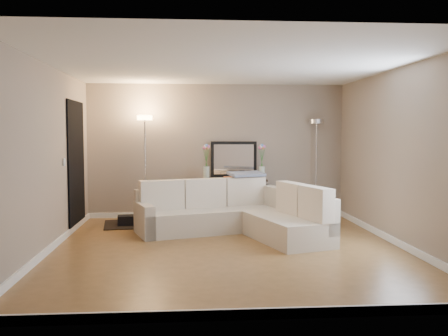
{
  "coord_description": "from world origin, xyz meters",
  "views": [
    {
      "loc": [
        -0.59,
        -7.02,
        1.65
      ],
      "look_at": [
        0.0,
        0.8,
        1.1
      ],
      "focal_mm": 40.0,
      "sensor_mm": 36.0,
      "label": 1
    }
  ],
  "objects": [
    {
      "name": "wall_right",
      "position": [
        2.51,
        0.0,
        1.3
      ],
      "size": [
        0.02,
        5.5,
        2.6
      ],
      "primitive_type": "cube",
      "color": "gray",
      "rests_on": "ground"
    },
    {
      "name": "charcoal_rug",
      "position": [
        -1.42,
        2.02,
        0.01
      ],
      "size": [
        1.41,
        1.13,
        0.02
      ],
      "primitive_type": "cube",
      "rotation": [
        0.0,
        0.0,
        0.13
      ],
      "color": "black",
      "rests_on": "floor"
    },
    {
      "name": "baseboard_front",
      "position": [
        0.0,
        -2.73,
        0.05
      ],
      "size": [
        5.0,
        0.03,
        0.1
      ],
      "primitive_type": "cube",
      "color": "white",
      "rests_on": "ground"
    },
    {
      "name": "table_decor",
      "position": [
        0.31,
        2.4,
        0.82
      ],
      "size": [
        0.53,
        0.12,
        0.13
      ],
      "color": "#DA5C26",
      "rests_on": "console_table"
    },
    {
      "name": "wall_front",
      "position": [
        0.0,
        -2.76,
        1.3
      ],
      "size": [
        5.0,
        0.02,
        2.6
      ],
      "primitive_type": "cube",
      "color": "gray",
      "rests_on": "ground"
    },
    {
      "name": "flower_vase_left",
      "position": [
        -0.21,
        2.46,
        1.07
      ],
      "size": [
        0.15,
        0.12,
        0.66
      ],
      "color": "silver",
      "rests_on": "console_table"
    },
    {
      "name": "wall_back",
      "position": [
        0.0,
        2.76,
        1.3
      ],
      "size": [
        5.0,
        0.02,
        2.6
      ],
      "primitive_type": "cube",
      "color": "gray",
      "rests_on": "ground"
    },
    {
      "name": "doorway",
      "position": [
        -2.48,
        1.7,
        1.1
      ],
      "size": [
        0.02,
        1.2,
        2.2
      ],
      "primitive_type": "cube",
      "color": "black",
      "rests_on": "ground"
    },
    {
      "name": "console_table",
      "position": [
        0.24,
        2.45,
        0.44
      ],
      "size": [
        1.27,
        0.4,
        0.77
      ],
      "color": "black",
      "rests_on": "floor"
    },
    {
      "name": "switch_plate",
      "position": [
        -2.48,
        0.85,
        1.2
      ],
      "size": [
        0.02,
        0.08,
        0.12
      ],
      "primitive_type": "cube",
      "color": "white",
      "rests_on": "ground"
    },
    {
      "name": "wall_left",
      "position": [
        -2.51,
        0.0,
        1.3
      ],
      "size": [
        0.02,
        5.5,
        2.6
      ],
      "primitive_type": "cube",
      "color": "gray",
      "rests_on": "ground"
    },
    {
      "name": "flower_vase_right",
      "position": [
        0.85,
        2.41,
        1.07
      ],
      "size": [
        0.15,
        0.12,
        0.66
      ],
      "color": "silver",
      "rests_on": "console_table"
    },
    {
      "name": "baseboard_right",
      "position": [
        2.48,
        0.0,
        0.05
      ],
      "size": [
        0.03,
        5.5,
        0.1
      ],
      "primitive_type": "cube",
      "color": "white",
      "rests_on": "ground"
    },
    {
      "name": "floor_lamp_lit",
      "position": [
        -1.36,
        2.41,
        1.4
      ],
      "size": [
        0.31,
        0.31,
        1.98
      ],
      "color": "silver",
      "rests_on": "floor"
    },
    {
      "name": "baseboard_back",
      "position": [
        0.0,
        2.73,
        0.05
      ],
      "size": [
        5.0,
        0.03,
        0.1
      ],
      "primitive_type": "cube",
      "color": "white",
      "rests_on": "ground"
    },
    {
      "name": "floor",
      "position": [
        0.0,
        0.0,
        -0.01
      ],
      "size": [
        5.0,
        5.5,
        0.01
      ],
      "primitive_type": "cube",
      "color": "brown",
      "rests_on": "ground"
    },
    {
      "name": "floor_lamp_unlit",
      "position": [
        1.94,
        2.55,
        1.36
      ],
      "size": [
        0.31,
        0.31,
        1.92
      ],
      "color": "silver",
      "rests_on": "floor"
    },
    {
      "name": "baseboard_left",
      "position": [
        -2.48,
        0.0,
        0.05
      ],
      "size": [
        0.03,
        5.5,
        0.1
      ],
      "primitive_type": "cube",
      "color": "white",
      "rests_on": "ground"
    },
    {
      "name": "leaning_mirror",
      "position": [
        0.33,
        2.6,
        1.14
      ],
      "size": [
        0.89,
        0.08,
        0.7
      ],
      "color": "black",
      "rests_on": "console_table"
    },
    {
      "name": "sectional_sofa",
      "position": [
        0.24,
        1.05,
        0.32
      ],
      "size": [
        3.06,
        2.5,
        0.87
      ],
      "color": "beige",
      "rests_on": "floor"
    },
    {
      "name": "throw_blanket",
      "position": [
        0.47,
        1.76,
        0.92
      ],
      "size": [
        0.71,
        0.56,
        0.08
      ],
      "primitive_type": "cube",
      "rotation": [
        0.1,
        0.0,
        0.35
      ],
      "color": "gray",
      "rests_on": "sectional_sofa"
    },
    {
      "name": "black_bag",
      "position": [
        -1.64,
        1.88,
        0.07
      ],
      "size": [
        0.4,
        0.3,
        0.24
      ],
      "primitive_type": "cube",
      "rotation": [
        0.0,
        0.0,
        0.13
      ],
      "color": "black",
      "rests_on": "charcoal_rug"
    },
    {
      "name": "ceiling",
      "position": [
        0.0,
        0.0,
        2.6
      ],
      "size": [
        5.0,
        5.5,
        0.01
      ],
      "primitive_type": "cube",
      "color": "white",
      "rests_on": "ground"
    }
  ]
}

